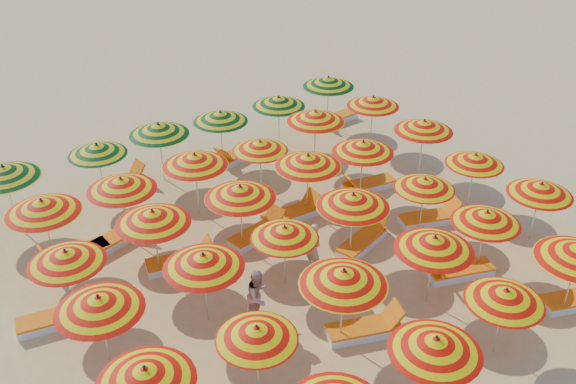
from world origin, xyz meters
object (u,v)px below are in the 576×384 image
Objects in this scene: umbrella_12 at (99,303)px; umbrella_20 at (240,192)px; umbrella_21 at (308,161)px; lounger_4 at (365,329)px; umbrella_29 at (373,101)px; lounger_14 at (112,240)px; umbrella_31 at (97,149)px; lounger_17 at (335,118)px; lounger_13 at (75,255)px; beachgoer_b at (259,296)px; umbrella_28 at (316,116)px; umbrella_22 at (363,147)px; lounger_10 at (258,233)px; umbrella_6 at (145,375)px; umbrella_33 at (220,117)px; lounger_12 at (368,185)px; lounger_11 at (292,214)px; umbrella_3 at (505,296)px; umbrella_26 at (195,160)px; umbrella_34 at (279,101)px; umbrella_24 at (42,206)px; umbrella_32 at (159,129)px; umbrella_30 at (4,172)px; lounger_16 at (237,155)px; umbrella_16 at (425,184)px; umbrella_13 at (203,261)px; umbrella_17 at (475,159)px; lounger_8 at (57,318)px; umbrella_25 at (121,184)px; lounger_5 at (459,271)px; lounger_7 at (430,218)px; umbrella_23 at (424,126)px; umbrella_19 at (153,217)px; umbrella_9 at (434,243)px; umbrella_10 at (486,217)px; umbrella_2 at (436,345)px; umbrella_27 at (260,146)px; umbrella_11 at (541,189)px; umbrella_14 at (285,232)px; umbrella_7 at (257,333)px; lounger_6 at (362,241)px; umbrella_8 at (344,277)px; lounger_9 at (181,262)px; umbrella_35 at (328,82)px.

umbrella_12 is 0.97× the size of umbrella_20.
lounger_4 is at bearing -112.35° from umbrella_21.
umbrella_29 reaches higher than lounger_14.
lounger_17 is (9.29, 0.13, -1.48)m from umbrella_31.
lounger_13 is 1.24× the size of beachgoer_b.
umbrella_28 is at bearing -179.88° from umbrella_29.
lounger_13 is at bearing 166.83° from umbrella_22.
umbrella_12 reaches higher than lounger_10.
umbrella_33 is at bearing 52.75° from umbrella_6.
lounger_11 is at bearing 10.92° from lounger_12.
umbrella_26 is (-2.52, 8.78, 0.20)m from umbrella_3.
umbrella_24 is at bearing -165.73° from umbrella_34.
umbrella_32 is 7.53m from beachgoer_b.
lounger_11 is (1.48, 4.89, 0.00)m from lounger_4.
lounger_16 is at bearing -0.95° from umbrella_30.
lounger_11 is at bearing -47.61° from umbrella_31.
umbrella_16 is 0.93× the size of umbrella_28.
umbrella_13 reaches higher than umbrella_16.
umbrella_33 is (-0.31, 11.13, 0.11)m from umbrella_3.
umbrella_28 is 6.87m from umbrella_31.
umbrella_17 is 1.12× the size of lounger_8.
lounger_11 is at bearing -22.94° from umbrella_25.
umbrella_31 is at bearing -21.10° from lounger_12.
lounger_5 is 1.01× the size of lounger_10.
umbrella_26 is 1.20× the size of lounger_7.
umbrella_23 is 1.03× the size of umbrella_25.
umbrella_21 reaches higher than lounger_14.
umbrella_16 is at bearing -20.19° from umbrella_19.
beachgoer_b is (-3.65, 1.83, -1.03)m from umbrella_9.
umbrella_22 is (-0.05, 4.54, 0.10)m from umbrella_10.
umbrella_24 reaches higher than umbrella_25.
umbrella_2 is 1.05× the size of lounger_4.
umbrella_12 is at bearing 88.81° from umbrella_6.
umbrella_34 is (2.27, 2.27, 0.11)m from umbrella_27.
umbrella_22 reaches higher than umbrella_11.
umbrella_13 is 1.04× the size of umbrella_30.
umbrella_10 is 2.78m from lounger_7.
umbrella_17 is at bearing -14.87° from umbrella_19.
umbrella_30 reaches higher than umbrella_14.
umbrella_7 is 1.24× the size of beachgoer_b.
lounger_6 is 1.00× the size of lounger_7.
umbrella_8 is at bearing -179.95° from umbrella_11.
umbrella_2 is at bearing -100.50° from lounger_11.
umbrella_27 is (2.20, 6.53, -0.21)m from umbrella_8.
lounger_9 is (-8.65, 0.08, -1.58)m from umbrella_23.
lounger_4 is at bearing -100.17° from umbrella_33.
umbrella_35 reaches higher than lounger_10.
umbrella_14 is 0.80× the size of umbrella_32.
umbrella_27 is at bearing 71.37° from umbrella_8.
umbrella_32 is at bearing 116.31° from umbrella_10.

